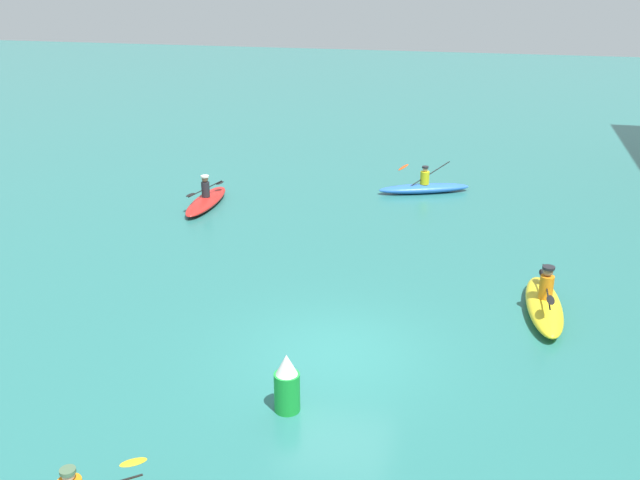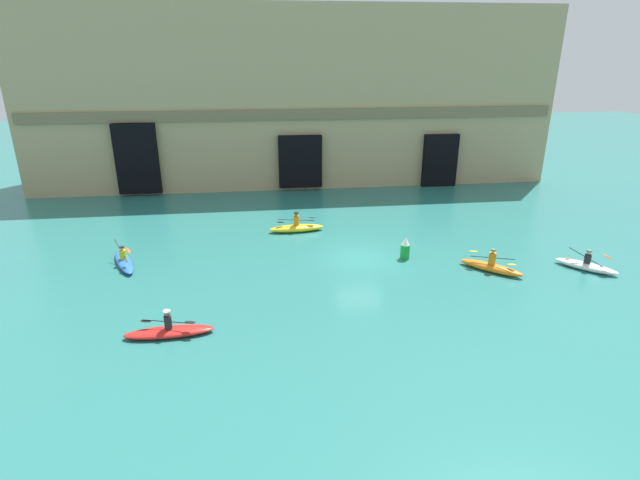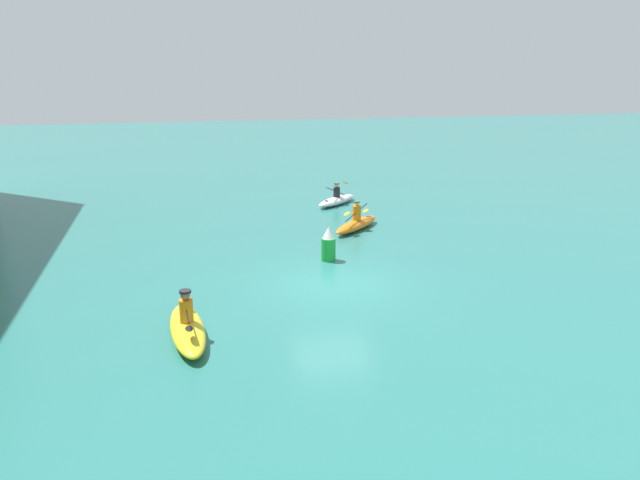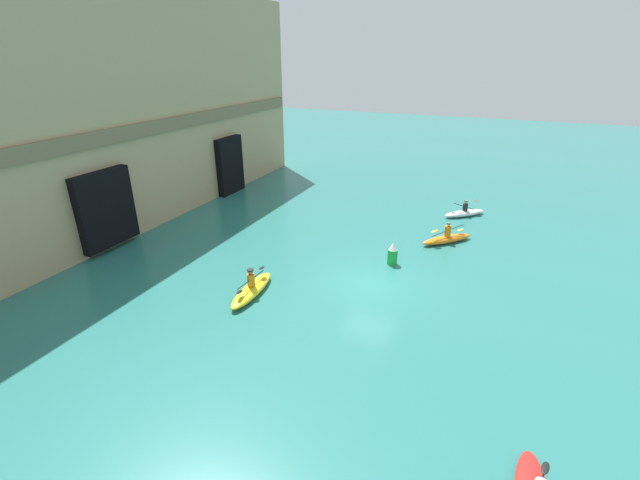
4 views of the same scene
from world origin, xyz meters
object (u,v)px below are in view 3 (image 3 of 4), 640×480
at_px(kayak_yellow, 187,328).
at_px(kayak_white, 337,200).
at_px(kayak_orange, 357,223).
at_px(marker_buoy, 328,245).

bearing_deg(kayak_yellow, kayak_white, -31.70).
bearing_deg(kayak_white, kayak_orange, 41.56).
xyz_separation_m(kayak_orange, marker_buoy, (-3.84, 2.14, 0.30)).
height_order(kayak_white, kayak_yellow, kayak_yellow).
bearing_deg(kayak_orange, marker_buoy, -164.76).
relative_size(kayak_orange, marker_buoy, 2.28).
relative_size(kayak_white, marker_buoy, 2.21).
relative_size(kayak_orange, kayak_yellow, 0.82).
distance_m(kayak_orange, marker_buoy, 4.41).
bearing_deg(marker_buoy, kayak_yellow, 137.57).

